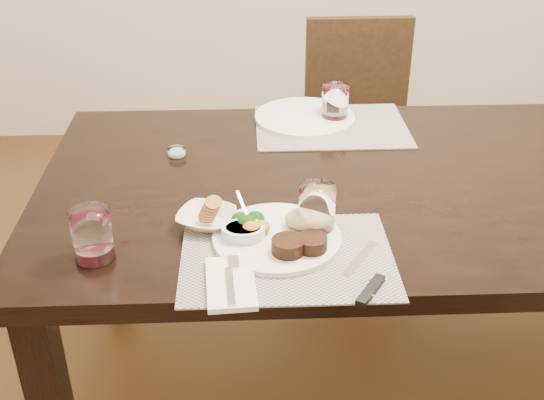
{
  "coord_description": "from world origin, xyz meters",
  "views": [
    {
      "loc": [
        -0.46,
        -1.57,
        1.59
      ],
      "look_at": [
        -0.4,
        -0.22,
        0.82
      ],
      "focal_mm": 45.0,
      "sensor_mm": 36.0,
      "label": 1
    }
  ],
  "objects_px": {
    "chair_far": "(359,123)",
    "steak_knife": "(368,282)",
    "cracker_bowl": "(206,218)",
    "wine_glass_near": "(317,212)",
    "dinner_plate": "(283,234)",
    "far_plate": "(305,117)"
  },
  "relations": [
    {
      "from": "dinner_plate",
      "to": "chair_far",
      "type": "bearing_deg",
      "value": 96.77
    },
    {
      "from": "chair_far",
      "to": "steak_knife",
      "type": "bearing_deg",
      "value": -98.73
    },
    {
      "from": "chair_far",
      "to": "cracker_bowl",
      "type": "xyz_separation_m",
      "value": [
        -0.55,
        -1.15,
        0.27
      ]
    },
    {
      "from": "chair_far",
      "to": "wine_glass_near",
      "type": "relative_size",
      "value": 7.82
    },
    {
      "from": "chair_far",
      "to": "wine_glass_near",
      "type": "height_order",
      "value": "chair_far"
    },
    {
      "from": "chair_far",
      "to": "steak_knife",
      "type": "xyz_separation_m",
      "value": [
        -0.21,
        -1.39,
        0.26
      ]
    },
    {
      "from": "cracker_bowl",
      "to": "wine_glass_near",
      "type": "relative_size",
      "value": 1.46
    },
    {
      "from": "chair_far",
      "to": "cracker_bowl",
      "type": "distance_m",
      "value": 1.3
    },
    {
      "from": "dinner_plate",
      "to": "steak_knife",
      "type": "distance_m",
      "value": 0.24
    },
    {
      "from": "steak_knife",
      "to": "far_plate",
      "type": "relative_size",
      "value": 0.76
    },
    {
      "from": "chair_far",
      "to": "cracker_bowl",
      "type": "height_order",
      "value": "chair_far"
    },
    {
      "from": "steak_knife",
      "to": "cracker_bowl",
      "type": "distance_m",
      "value": 0.42
    },
    {
      "from": "cracker_bowl",
      "to": "wine_glass_near",
      "type": "xyz_separation_m",
      "value": [
        0.25,
        -0.04,
        0.03
      ]
    },
    {
      "from": "far_plate",
      "to": "wine_glass_near",
      "type": "bearing_deg",
      "value": -92.65
    },
    {
      "from": "steak_knife",
      "to": "cracker_bowl",
      "type": "bearing_deg",
      "value": 176.7
    },
    {
      "from": "wine_glass_near",
      "to": "cracker_bowl",
      "type": "bearing_deg",
      "value": 170.92
    },
    {
      "from": "wine_glass_near",
      "to": "far_plate",
      "type": "distance_m",
      "value": 0.65
    },
    {
      "from": "steak_knife",
      "to": "cracker_bowl",
      "type": "relative_size",
      "value": 1.41
    },
    {
      "from": "dinner_plate",
      "to": "steak_knife",
      "type": "relative_size",
      "value": 1.22
    },
    {
      "from": "chair_far",
      "to": "wine_glass_near",
      "type": "bearing_deg",
      "value": -104.17
    },
    {
      "from": "chair_far",
      "to": "dinner_plate",
      "type": "xyz_separation_m",
      "value": [
        -0.38,
        -1.22,
        0.27
      ]
    },
    {
      "from": "cracker_bowl",
      "to": "chair_far",
      "type": "bearing_deg",
      "value": 64.31
    }
  ]
}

